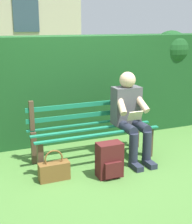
# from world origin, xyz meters

# --- Properties ---
(ground) EXTENTS (60.00, 60.00, 0.00)m
(ground) POSITION_xyz_m (0.00, 0.00, 0.00)
(ground) COLOR #477533
(park_bench) EXTENTS (1.70, 0.54, 0.84)m
(park_bench) POSITION_xyz_m (0.00, -0.07, 0.42)
(park_bench) COLOR #4C3828
(park_bench) RESTS_ON ground
(person_seated) EXTENTS (0.44, 0.73, 1.18)m
(person_seated) POSITION_xyz_m (-0.50, 0.10, 0.63)
(person_seated) COLOR #4C4C51
(person_seated) RESTS_ON ground
(hedge_backdrop) EXTENTS (5.85, 0.76, 1.69)m
(hedge_backdrop) POSITION_xyz_m (-0.13, -1.08, 0.84)
(hedge_backdrop) COLOR #19471E
(hedge_backdrop) RESTS_ON ground
(backpack) EXTENTS (0.30, 0.26, 0.43)m
(backpack) POSITION_xyz_m (0.01, 0.54, 0.21)
(backpack) COLOR #4C1919
(backpack) RESTS_ON ground
(handbag) EXTENTS (0.37, 0.14, 0.38)m
(handbag) POSITION_xyz_m (0.65, 0.37, 0.12)
(handbag) COLOR brown
(handbag) RESTS_ON ground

